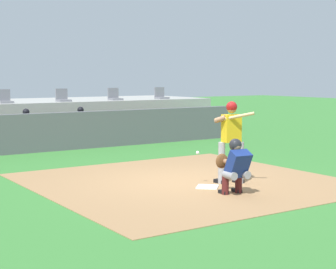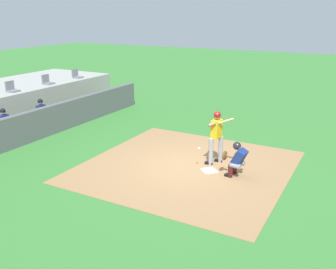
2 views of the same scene
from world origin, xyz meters
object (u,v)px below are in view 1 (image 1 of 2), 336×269
object	(u,v)px
dugout_player_1	(28,128)
stadium_seat_4	(115,97)
home_plate	(207,187)
batter_at_plate	(231,137)
stadium_seat_5	(161,96)
stadium_seat_2	(5,99)
stadium_seat_3	(63,98)
catcher_crouched	(235,165)
dugout_player_2	(82,125)

from	to	relation	value
dugout_player_1	stadium_seat_4	bearing A→B (deg)	25.60
home_plate	batter_at_plate	size ratio (longest dim) A/B	0.24
stadium_seat_5	stadium_seat_4	bearing A→B (deg)	180.00
stadium_seat_2	stadium_seat_3	size ratio (longest dim) A/B	1.00
stadium_seat_2	catcher_crouched	bearing A→B (deg)	-84.33
catcher_crouched	dugout_player_2	bearing A→B (deg)	84.27
dugout_player_1	stadium_seat_2	size ratio (longest dim) A/B	2.71
stadium_seat_4	dugout_player_1	bearing A→B (deg)	-154.40
catcher_crouched	stadium_seat_5	distance (m)	12.32
catcher_crouched	stadium_seat_3	world-z (taller)	stadium_seat_3
catcher_crouched	stadium_seat_4	size ratio (longest dim) A/B	3.37
catcher_crouched	stadium_seat_2	size ratio (longest dim) A/B	3.37
dugout_player_1	stadium_seat_4	xyz separation A→B (m)	(4.25, 2.03, 0.86)
batter_at_plate	stadium_seat_3	xyz separation A→B (m)	(0.39, 10.11, 0.50)
catcher_crouched	stadium_seat_5	world-z (taller)	stadium_seat_5
catcher_crouched	stadium_seat_4	distance (m)	11.54
home_plate	stadium_seat_2	xyz separation A→B (m)	(-1.08, 10.18, 1.51)
dugout_player_2	stadium_seat_3	xyz separation A→B (m)	(0.17, 2.03, 0.86)
home_plate	batter_at_plate	xyz separation A→B (m)	(0.69, 0.07, 1.01)
batter_at_plate	stadium_seat_2	size ratio (longest dim) A/B	3.76
dugout_player_1	stadium_seat_3	bearing A→B (deg)	44.37
stadium_seat_4	dugout_player_2	bearing A→B (deg)	-138.93
stadium_seat_3	stadium_seat_4	bearing A→B (deg)	0.00
stadium_seat_4	stadium_seat_5	bearing A→B (deg)	0.00
home_plate	batter_at_plate	world-z (taller)	batter_at_plate
catcher_crouched	stadium_seat_2	distance (m)	11.13
dugout_player_2	stadium_seat_3	world-z (taller)	stadium_seat_3
stadium_seat_2	stadium_seat_3	world-z (taller)	same
dugout_player_2	stadium_seat_3	bearing A→B (deg)	85.27
batter_at_plate	stadium_seat_5	distance (m)	11.17
dugout_player_1	dugout_player_2	size ratio (longest dim) A/B	1.00
dugout_player_2	stadium_seat_5	size ratio (longest dim) A/B	2.71
stadium_seat_4	stadium_seat_5	distance (m)	2.17
stadium_seat_3	batter_at_plate	bearing A→B (deg)	-92.23
stadium_seat_5	dugout_player_2	bearing A→B (deg)	-155.68
stadium_seat_3	home_plate	bearing A→B (deg)	-96.08
home_plate	dugout_player_2	distance (m)	8.22
dugout_player_1	dugout_player_2	distance (m)	1.91
batter_at_plate	stadium_seat_5	world-z (taller)	stadium_seat_5
dugout_player_2	home_plate	bearing A→B (deg)	-96.41
stadium_seat_3	stadium_seat_4	world-z (taller)	same
catcher_crouched	stadium_seat_3	xyz separation A→B (m)	(1.07, 11.03, 0.93)
home_plate	stadium_seat_4	world-z (taller)	stadium_seat_4
home_plate	catcher_crouched	xyz separation A→B (m)	(0.01, -0.85, 0.58)
home_plate	dugout_player_2	size ratio (longest dim) A/B	0.34
batter_at_plate	dugout_player_2	bearing A→B (deg)	88.41
dugout_player_2	dugout_player_1	bearing A→B (deg)	180.00
catcher_crouched	stadium_seat_2	bearing A→B (deg)	95.67
stadium_seat_2	stadium_seat_5	bearing A→B (deg)	0.00
dugout_player_1	stadium_seat_5	size ratio (longest dim) A/B	2.71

